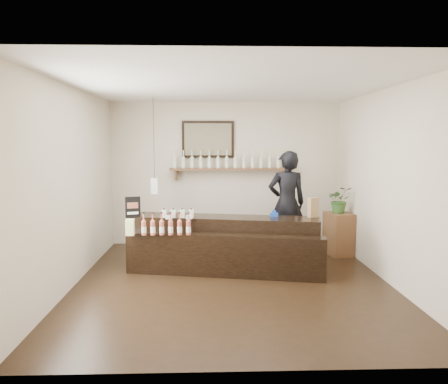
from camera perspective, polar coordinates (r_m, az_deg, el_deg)
name	(u,v)px	position (r m, az deg, el deg)	size (l,w,h in m)	color
ground	(232,282)	(6.49, 1.07, -11.66)	(5.00, 5.00, 0.00)	black
room_shell	(232,165)	(6.17, 1.10, 3.54)	(5.00, 5.00, 5.00)	beige
back_wall_decor	(219,156)	(8.53, -0.68, 4.68)	(2.66, 0.96, 1.69)	brown
counter	(223,246)	(6.94, -0.15, -7.03)	(3.07, 1.37, 0.99)	black
promo_sign	(133,207)	(7.01, -11.82, -1.94)	(0.23, 0.09, 0.33)	black
paper_bag	(313,207)	(7.03, 11.55, -1.98)	(0.17, 0.15, 0.31)	olive
tape_dispenser	(274,214)	(7.00, 6.55, -2.87)	(0.13, 0.06, 0.11)	#1643A0
side_cabinet	(339,234)	(8.16, 14.73, -5.31)	(0.48, 0.59, 0.76)	brown
potted_plant	(340,200)	(8.06, 14.86, -0.99)	(0.43, 0.37, 0.48)	#305923
shopkeeper	(287,196)	(7.89, 8.21, -0.58)	(0.77, 0.51, 2.12)	black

